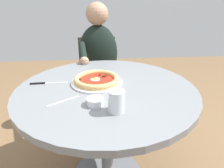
# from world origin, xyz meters

# --- Properties ---
(dining_table) EXTENTS (0.99, 0.99, 0.72)m
(dining_table) POSITION_xyz_m (0.00, 0.00, 0.59)
(dining_table) COLOR gray
(dining_table) RESTS_ON ground
(pizza_on_plate) EXTENTS (0.29, 0.29, 0.04)m
(pizza_on_plate) POSITION_xyz_m (0.04, 0.05, 0.74)
(pizza_on_plate) COLOR white
(pizza_on_plate) RESTS_ON dining_table
(water_glass) EXTENTS (0.07, 0.07, 0.10)m
(water_glass) POSITION_xyz_m (-0.27, -0.02, 0.76)
(water_glass) COLOR silver
(water_glass) RESTS_ON dining_table
(steak_knife) EXTENTS (0.02, 0.21, 0.01)m
(steak_knife) POSITION_xyz_m (0.06, 0.36, 0.72)
(steak_knife) COLOR silver
(steak_knife) RESTS_ON dining_table
(ramekin_capers) EXTENTS (0.08, 0.08, 0.03)m
(ramekin_capers) POSITION_xyz_m (-0.20, 0.06, 0.74)
(ramekin_capers) COLOR white
(ramekin_capers) RESTS_ON dining_table
(fork_utensil) EXTENTS (0.10, 0.14, 0.00)m
(fork_utensil) POSITION_xyz_m (-0.16, 0.22, 0.72)
(fork_utensil) COLOR #BCBCC1
(fork_utensil) RESTS_ON dining_table
(diner_person) EXTENTS (0.50, 0.37, 1.16)m
(diner_person) POSITION_xyz_m (0.73, 0.03, 0.51)
(diner_person) COLOR #282833
(diner_person) RESTS_ON ground
(cafe_chair_diner) EXTENTS (0.44, 0.44, 0.83)m
(cafe_chair_diner) POSITION_xyz_m (0.88, 0.03, 0.50)
(cafe_chair_diner) COLOR #504A45
(cafe_chair_diner) RESTS_ON ground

